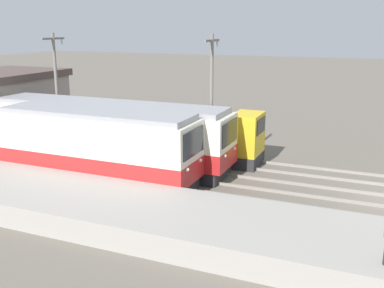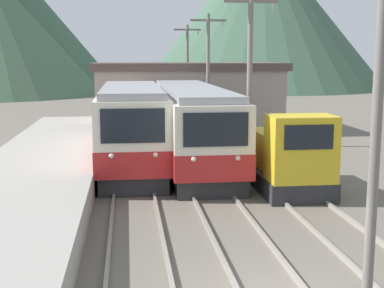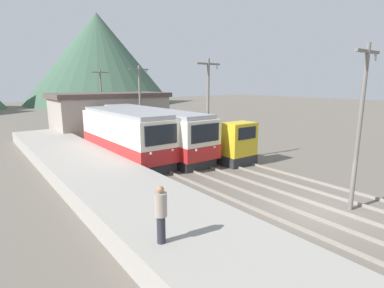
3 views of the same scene
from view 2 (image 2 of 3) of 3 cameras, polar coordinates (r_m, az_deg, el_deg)
commuter_train_left at (r=23.99m, az=-6.43°, el=1.40°), size 2.84×10.53×3.73m
commuter_train_center at (r=25.34m, az=-0.11°, el=1.78°), size 2.84×14.47×3.62m
shunting_locomotive at (r=20.34m, az=10.30°, el=-1.61°), size 2.40×4.80×3.00m
catenary_mast_near at (r=10.22m, az=19.16°, el=3.09°), size 2.00×0.20×7.32m
catenary_mast_mid at (r=19.87m, az=6.17°, el=6.31°), size 2.00×0.20×7.32m
catenary_mast_far at (r=29.89m, az=1.73°, el=7.33°), size 2.00×0.20×7.32m
catenary_mast_distant at (r=40.01m, az=-0.48°, el=7.83°), size 2.00×0.20×7.32m
station_building at (r=36.25m, az=-0.50°, el=5.06°), size 12.60×6.30×4.61m
mountain_backdrop at (r=84.77m, az=-7.71°, el=13.38°), size 80.43×46.63×24.29m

